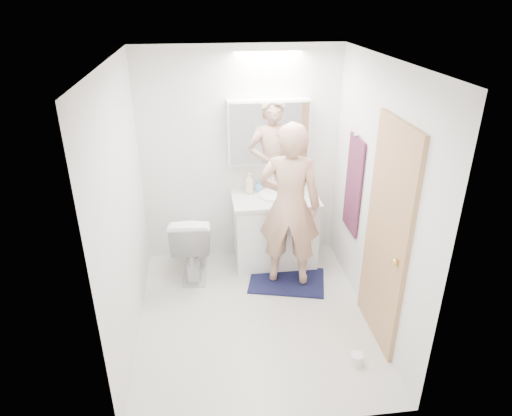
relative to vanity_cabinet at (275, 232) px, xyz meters
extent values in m
plane|color=silver|center=(-0.35, -0.96, -0.39)|extent=(2.50, 2.50, 0.00)
plane|color=white|center=(-0.35, -0.96, 2.01)|extent=(2.50, 2.50, 0.00)
plane|color=white|center=(-0.35, 0.29, 0.81)|extent=(2.50, 0.00, 2.50)
plane|color=white|center=(-0.35, -2.21, 0.81)|extent=(2.50, 0.00, 2.50)
plane|color=white|center=(-1.45, -0.96, 0.81)|extent=(0.00, 2.50, 2.50)
plane|color=white|center=(0.75, -0.96, 0.81)|extent=(0.00, 2.50, 2.50)
cube|color=white|center=(0.00, 0.00, 0.00)|extent=(0.90, 0.55, 0.78)
cube|color=silver|center=(0.00, 0.00, 0.41)|extent=(0.95, 0.58, 0.04)
cylinder|color=white|center=(0.00, 0.03, 0.45)|extent=(0.36, 0.36, 0.03)
cylinder|color=white|center=(0.00, 0.22, 0.51)|extent=(0.02, 0.02, 0.16)
cube|color=white|center=(-0.05, 0.21, 1.11)|extent=(0.88, 0.14, 0.70)
cube|color=silver|center=(-0.05, 0.13, 1.11)|extent=(0.84, 0.01, 0.66)
imported|color=white|center=(-0.93, -0.12, -0.01)|extent=(0.47, 0.77, 0.77)
cube|color=#131B3C|center=(0.07, -0.43, -0.38)|extent=(0.91, 0.73, 0.02)
imported|color=tan|center=(0.07, -0.43, 0.53)|extent=(0.72, 0.56, 1.73)
cube|color=tan|center=(0.73, -1.31, 0.61)|extent=(0.04, 0.80, 2.00)
sphere|color=gold|center=(0.69, -1.61, 0.56)|extent=(0.06, 0.06, 0.06)
cube|color=#142640|center=(0.72, -0.41, 0.71)|extent=(0.02, 0.42, 1.00)
cylinder|color=silver|center=(0.71, -0.41, 1.23)|extent=(0.07, 0.02, 0.02)
imported|color=beige|center=(-0.27, 0.15, 0.55)|extent=(0.13, 0.13, 0.24)
imported|color=#60A5CE|center=(-0.16, 0.18, 0.51)|extent=(0.08, 0.08, 0.15)
imported|color=#4256C8|center=(0.25, 0.16, 0.48)|extent=(0.15, 0.15, 0.10)
cylinder|color=white|center=(0.43, -1.70, -0.34)|extent=(0.11, 0.11, 0.10)
camera|label=1|loc=(-0.78, -4.48, 2.48)|focal=31.85mm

